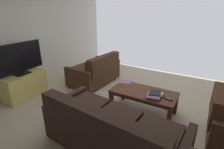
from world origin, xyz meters
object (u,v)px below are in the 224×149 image
Objects in this scene: sofa_main at (110,131)px; tv_stand at (25,85)px; loose_magazine at (125,82)px; loveseat_near at (96,71)px; coffee_table at (143,95)px; flat_tv at (19,58)px; book_stack at (154,95)px; tv_remote at (168,99)px.

sofa_main is 2.58m from tv_stand.
sofa_main is 1.52m from loose_magazine.
loveseat_near is 1.14× the size of coffee_table.
loveseat_near is at bearing -22.91° from coffee_table.
loveseat_near is 1.82m from flat_tv.
book_stack is (-0.24, 0.11, 0.11)m from coffee_table.
tv_remote is (-0.47, 0.08, 0.08)m from coffee_table.
loose_magazine is (0.75, -0.34, -0.04)m from book_stack.
loveseat_near is 2.21m from tv_remote.
flat_tv is (-0.00, 0.00, 0.64)m from tv_stand.
tv_stand is at bearing -86.71° from loose_magazine.
flat_tv is at bearing 13.40° from book_stack.
coffee_table is 1.11× the size of flat_tv.
loveseat_near reaches higher than tv_stand.
tv_stand is at bearing -69.10° from flat_tv.
tv_remote is at bearing 49.57° from loose_magazine.
tv_stand is at bearing 16.78° from coffee_table.
tv_stand is (2.54, -0.43, -0.08)m from sofa_main.
sofa_main reaches higher than coffee_table.
sofa_main is 1.82× the size of flat_tv.
coffee_table is 0.57m from loose_magazine.
loveseat_near reaches higher than tv_remote.
book_stack is at bearing -166.63° from tv_stand.
sofa_main is 1.20m from coffee_table.
tv_remote is (-0.48, -1.12, 0.09)m from sofa_main.
book_stack is (-1.84, 0.78, 0.14)m from loveseat_near.
coffee_table is 0.28m from book_stack.
tv_stand reaches higher than coffee_table.
loveseat_near is 8.37× the size of tv_remote.
sofa_main is at bearing 170.49° from tv_stand.
sofa_main is 1.44× the size of loveseat_near.
book_stack is 1.96× the size of tv_remote.
sofa_main is at bearing 170.52° from flat_tv.
flat_tv is 2.32m from loose_magazine.
sofa_main reaches higher than tv_remote.
loveseat_near is 1.27× the size of flat_tv.
tv_stand is 2.96× the size of book_stack.
tv_remote is at bearing -173.00° from book_stack.
tv_stand reaches higher than loose_magazine.
sofa_main is 2.63m from flat_tv.
tv_stand is 2.28m from loose_magazine.
tv_stand is 3.66× the size of loose_magazine.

